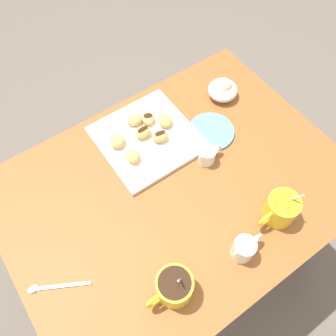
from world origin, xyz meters
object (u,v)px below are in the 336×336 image
(beignet_0, at_px, (134,120))
(beignet_6, at_px, (165,121))
(coffee_mug_yellow_left, at_px, (281,209))
(beignet_3, at_px, (133,156))
(beignet_2, at_px, (148,118))
(chocolate_sauce_pitcher, at_px, (207,155))
(beignet_1, at_px, (143,132))
(dining_table, at_px, (176,204))
(saucer_sky_left, at_px, (211,131))
(cream_pitcher_white, at_px, (244,248))
(ice_cream_bowl, at_px, (223,89))
(beignet_5, at_px, (117,141))
(coffee_mug_yellow_right, at_px, (174,287))
(beignet_4, at_px, (160,137))
(pastry_plate_square, at_px, (147,138))

(beignet_0, relative_size, beignet_6, 0.94)
(coffee_mug_yellow_left, relative_size, beignet_3, 2.66)
(coffee_mug_yellow_left, distance_m, beignet_2, 0.50)
(chocolate_sauce_pitcher, bearing_deg, beignet_2, -72.49)
(coffee_mug_yellow_left, bearing_deg, beignet_3, -58.32)
(beignet_2, bearing_deg, beignet_6, 134.31)
(beignet_1, height_order, beignet_3, same)
(dining_table, xyz_separation_m, saucer_sky_left, (-0.21, -0.10, 0.13))
(beignet_1, bearing_deg, beignet_6, 179.62)
(cream_pitcher_white, bearing_deg, beignet_0, -89.38)
(cream_pitcher_white, height_order, ice_cream_bowl, ice_cream_bowl)
(dining_table, height_order, ice_cream_bowl, ice_cream_bowl)
(beignet_0, height_order, beignet_3, beignet_3)
(beignet_0, bearing_deg, beignet_2, 152.31)
(beignet_6, bearing_deg, beignet_2, -45.69)
(chocolate_sauce_pitcher, distance_m, beignet_5, 0.29)
(beignet_0, xyz_separation_m, beignet_5, (0.09, 0.04, 0.00))
(coffee_mug_yellow_left, bearing_deg, coffee_mug_yellow_right, 0.00)
(coffee_mug_yellow_left, xyz_separation_m, beignet_5, (0.25, -0.47, -0.01))
(dining_table, relative_size, chocolate_sauce_pitcher, 11.21)
(beignet_1, distance_m, beignet_6, 0.09)
(beignet_3, bearing_deg, beignet_6, -160.10)
(cream_pitcher_white, bearing_deg, coffee_mug_yellow_right, -7.01)
(ice_cream_bowl, bearing_deg, coffee_mug_yellow_right, 40.09)
(chocolate_sauce_pitcher, relative_size, beignet_4, 1.81)
(pastry_plate_square, height_order, beignet_4, beignet_4)
(beignet_3, xyz_separation_m, beignet_4, (-0.11, -0.01, 0.00))
(pastry_plate_square, bearing_deg, beignet_4, 129.26)
(coffee_mug_yellow_left, bearing_deg, beignet_0, -72.49)
(beignet_3, distance_m, beignet_6, 0.17)
(pastry_plate_square, xyz_separation_m, saucer_sky_left, (-0.19, 0.10, -0.00))
(beignet_1, distance_m, beignet_3, 0.09)
(ice_cream_bowl, distance_m, beignet_6, 0.24)
(ice_cream_bowl, height_order, beignet_0, ice_cream_bowl)
(chocolate_sauce_pitcher, bearing_deg, saucer_sky_left, -136.06)
(beignet_0, bearing_deg, chocolate_sauce_pitcher, 114.42)
(chocolate_sauce_pitcher, xyz_separation_m, beignet_5, (0.20, -0.20, 0.00))
(cream_pitcher_white, distance_m, ice_cream_bowl, 0.57)
(beignet_2, bearing_deg, beignet_3, 39.40)
(dining_table, relative_size, ice_cream_bowl, 9.91)
(cream_pitcher_white, distance_m, beignet_5, 0.50)
(beignet_1, xyz_separation_m, beignet_2, (-0.05, -0.04, -0.00))
(pastry_plate_square, xyz_separation_m, ice_cream_bowl, (-0.32, -0.01, 0.03))
(saucer_sky_left, xyz_separation_m, beignet_6, (0.11, -0.11, 0.03))
(beignet_1, bearing_deg, saucer_sky_left, 151.33)
(beignet_4, bearing_deg, beignet_1, -51.80)
(coffee_mug_yellow_left, relative_size, beignet_4, 2.63)
(pastry_plate_square, xyz_separation_m, beignet_5, (0.09, -0.03, 0.03))
(coffee_mug_yellow_right, height_order, beignet_6, coffee_mug_yellow_right)
(beignet_5, bearing_deg, cream_pitcher_white, 100.97)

